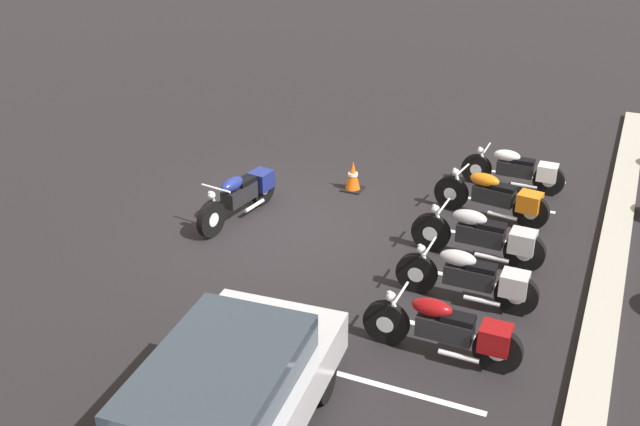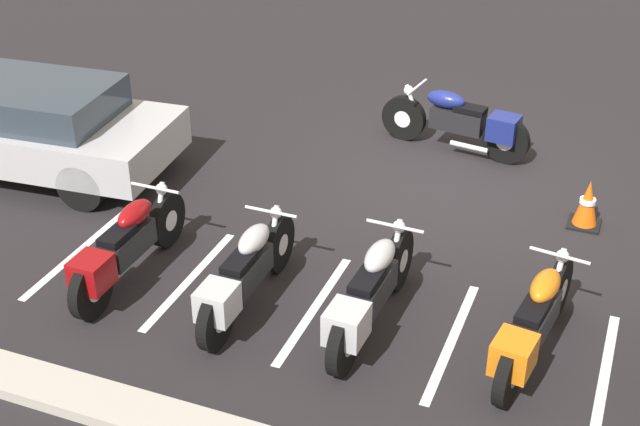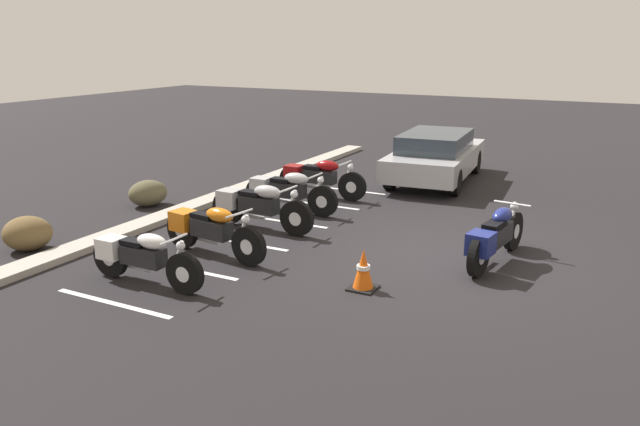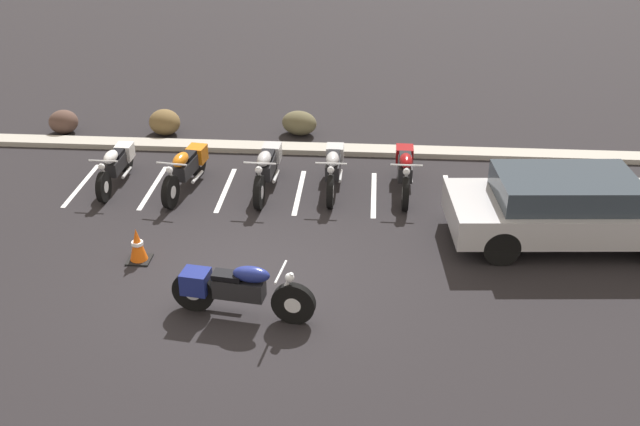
% 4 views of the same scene
% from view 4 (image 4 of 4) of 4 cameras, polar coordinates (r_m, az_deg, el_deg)
% --- Properties ---
extents(ground, '(60.00, 60.00, 0.00)m').
position_cam_4_polar(ground, '(12.43, -5.74, -5.44)').
color(ground, black).
extents(motorcycle_navy_featured, '(2.26, 0.72, 0.89)m').
position_cam_4_polar(motorcycle_navy_featured, '(11.47, -6.48, -5.75)').
color(motorcycle_navy_featured, black).
rests_on(motorcycle_navy_featured, ground).
extents(parked_bike_0, '(0.58, 2.09, 0.82)m').
position_cam_4_polar(parked_bike_0, '(16.18, -15.26, 3.61)').
color(parked_bike_0, black).
rests_on(parked_bike_0, ground).
extents(parked_bike_1, '(0.70, 2.22, 0.87)m').
position_cam_4_polar(parked_bike_1, '(15.63, -10.13, 3.43)').
color(parked_bike_1, black).
rests_on(parked_bike_1, ground).
extents(parked_bike_2, '(0.64, 2.29, 0.90)m').
position_cam_4_polar(parked_bike_2, '(15.43, -4.06, 3.53)').
color(parked_bike_2, black).
rests_on(parked_bike_2, ground).
extents(parked_bike_3, '(0.62, 2.21, 0.87)m').
position_cam_4_polar(parked_bike_3, '(15.43, 1.02, 3.54)').
color(parked_bike_3, black).
rests_on(parked_bike_3, ground).
extents(parked_bike_4, '(0.63, 2.24, 0.88)m').
position_cam_4_polar(parked_bike_4, '(15.43, 6.49, 3.38)').
color(parked_bike_4, black).
rests_on(parked_bike_4, ground).
extents(car_silver, '(4.42, 2.12, 1.29)m').
position_cam_4_polar(car_silver, '(14.02, 18.43, 0.43)').
color(car_silver, black).
rests_on(car_silver, ground).
extents(concrete_curb, '(18.00, 0.50, 0.12)m').
position_cam_4_polar(concrete_curb, '(17.42, -2.70, 4.97)').
color(concrete_curb, '#A8A399').
rests_on(concrete_curb, ground).
extents(landscape_rock_0, '(0.80, 0.80, 0.57)m').
position_cam_4_polar(landscape_rock_0, '(19.40, -18.96, 6.59)').
color(landscape_rock_0, '#503931').
rests_on(landscape_rock_0, ground).
extents(landscape_rock_1, '(1.06, 0.96, 0.57)m').
position_cam_4_polar(landscape_rock_1, '(18.28, -1.59, 6.87)').
color(landscape_rock_1, brown).
rests_on(landscape_rock_1, ground).
extents(landscape_rock_2, '(1.06, 1.09, 0.61)m').
position_cam_4_polar(landscape_rock_2, '(18.67, -11.75, 6.79)').
color(landscape_rock_2, brown).
rests_on(landscape_rock_2, ground).
extents(traffic_cone, '(0.40, 0.40, 0.62)m').
position_cam_4_polar(traffic_cone, '(13.25, -13.73, -2.44)').
color(traffic_cone, black).
rests_on(traffic_cone, ground).
extents(stall_line_0, '(0.10, 2.10, 0.00)m').
position_cam_4_polar(stall_line_0, '(16.49, -17.72, 2.05)').
color(stall_line_0, white).
rests_on(stall_line_0, ground).
extents(stall_line_1, '(0.10, 2.10, 0.00)m').
position_cam_4_polar(stall_line_1, '(15.99, -12.60, 1.93)').
color(stall_line_1, white).
rests_on(stall_line_1, ground).
extents(stall_line_2, '(0.10, 2.10, 0.00)m').
position_cam_4_polar(stall_line_2, '(15.63, -7.20, 1.78)').
color(stall_line_2, white).
rests_on(stall_line_2, ground).
extents(stall_line_3, '(0.10, 2.10, 0.00)m').
position_cam_4_polar(stall_line_3, '(15.41, -1.59, 1.61)').
color(stall_line_3, white).
rests_on(stall_line_3, ground).
extents(stall_line_4, '(0.10, 2.10, 0.00)m').
position_cam_4_polar(stall_line_4, '(15.34, 4.12, 1.43)').
color(stall_line_4, white).
rests_on(stall_line_4, ground).
extents(stall_line_5, '(0.10, 2.10, 0.00)m').
position_cam_4_polar(stall_line_5, '(15.43, 9.82, 1.23)').
color(stall_line_5, white).
rests_on(stall_line_5, ground).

